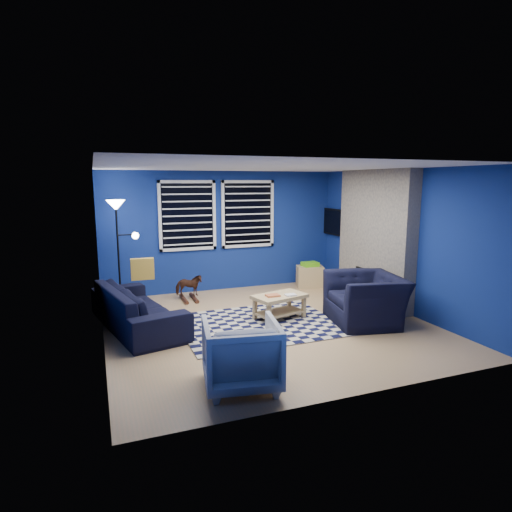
{
  "coord_description": "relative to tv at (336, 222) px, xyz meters",
  "views": [
    {
      "loc": [
        -2.53,
        -6.12,
        2.27
      ],
      "look_at": [
        -0.09,
        0.3,
        1.08
      ],
      "focal_mm": 30.0,
      "sensor_mm": 36.0,
      "label": 1
    }
  ],
  "objects": [
    {
      "name": "floor",
      "position": [
        -2.45,
        -2.0,
        -1.4
      ],
      "size": [
        5.0,
        5.0,
        0.0
      ],
      "primitive_type": "plane",
      "color": "tan",
      "rests_on": "ground"
    },
    {
      "name": "fireplace",
      "position": [
        -0.09,
        -1.5,
        -0.2
      ],
      "size": [
        0.65,
        2.0,
        2.5
      ],
      "color": "gray",
      "rests_on": "floor"
    },
    {
      "name": "floor_lamp",
      "position": [
        -4.57,
        -0.08,
        0.2
      ],
      "size": [
        0.53,
        0.33,
        1.96
      ],
      "color": "black",
      "rests_on": "floor"
    },
    {
      "name": "rug",
      "position": [
        -2.59,
        -1.96,
        -1.39
      ],
      "size": [
        2.52,
        2.02,
        0.02
      ],
      "primitive_type": "cube",
      "rotation": [
        0.0,
        0.0,
        0.01
      ],
      "color": "black",
      "rests_on": "floor"
    },
    {
      "name": "wall_left",
      "position": [
        -4.95,
        -2.0,
        -0.15
      ],
      "size": [
        0.0,
        5.0,
        5.0
      ],
      "primitive_type": "plane",
      "rotation": [
        1.57,
        0.0,
        1.57
      ],
      "color": "navy",
      "rests_on": "floor"
    },
    {
      "name": "sofa",
      "position": [
        -4.42,
        -1.39,
        -1.07
      ],
      "size": [
        2.41,
        1.37,
        0.66
      ],
      "primitive_type": "imported",
      "rotation": [
        0.0,
        0.0,
        1.79
      ],
      "color": "black",
      "rests_on": "floor"
    },
    {
      "name": "wall_back",
      "position": [
        -2.45,
        0.5,
        -0.15
      ],
      "size": [
        5.0,
        0.0,
        5.0
      ],
      "primitive_type": "plane",
      "rotation": [
        1.57,
        0.0,
        0.0
      ],
      "color": "navy",
      "rests_on": "floor"
    },
    {
      "name": "wall_right",
      "position": [
        0.05,
        -2.0,
        -0.15
      ],
      "size": [
        0.0,
        5.0,
        5.0
      ],
      "primitive_type": "plane",
      "rotation": [
        1.57,
        0.0,
        -1.57
      ],
      "color": "navy",
      "rests_on": "floor"
    },
    {
      "name": "armchair_bent",
      "position": [
        -3.53,
        -3.85,
        -1.01
      ],
      "size": [
        0.96,
        0.98,
        0.77
      ],
      "primitive_type": "imported",
      "rotation": [
        0.0,
        0.0,
        2.96
      ],
      "color": "gray",
      "rests_on": "floor"
    },
    {
      "name": "armchair_big",
      "position": [
        -0.92,
        -2.47,
        -1.0
      ],
      "size": [
        1.4,
        1.28,
        0.79
      ],
      "primitive_type": "imported",
      "rotation": [
        0.0,
        0.0,
        -1.77
      ],
      "color": "black",
      "rests_on": "floor"
    },
    {
      "name": "window_left",
      "position": [
        -3.2,
        0.46,
        0.2
      ],
      "size": [
        1.17,
        0.06,
        1.42
      ],
      "color": "black",
      "rests_on": "wall_back"
    },
    {
      "name": "ceiling",
      "position": [
        -2.45,
        -2.0,
        1.1
      ],
      "size": [
        5.0,
        5.0,
        0.0
      ],
      "primitive_type": "plane",
      "rotation": [
        3.14,
        0.0,
        0.0
      ],
      "color": "white",
      "rests_on": "wall_back"
    },
    {
      "name": "throw_pillow",
      "position": [
        -4.27,
        -0.92,
        -0.56
      ],
      "size": [
        0.38,
        0.12,
        0.36
      ],
      "primitive_type": "cube",
      "rotation": [
        0.0,
        0.0,
        -0.02
      ],
      "color": "gold",
      "rests_on": "sofa"
    },
    {
      "name": "window_right",
      "position": [
        -1.9,
        0.46,
        0.2
      ],
      "size": [
        1.17,
        0.06,
        1.42
      ],
      "color": "black",
      "rests_on": "wall_back"
    },
    {
      "name": "coffee_table",
      "position": [
        -2.15,
        -1.8,
        -1.1
      ],
      "size": [
        0.97,
        0.71,
        0.44
      ],
      "rotation": [
        0.0,
        0.0,
        0.25
      ],
      "color": "tan",
      "rests_on": "rug"
    },
    {
      "name": "cabinet",
      "position": [
        -0.63,
        -0.0,
        -1.15
      ],
      "size": [
        0.64,
        0.52,
        0.55
      ],
      "rotation": [
        0.0,
        0.0,
        -0.3
      ],
      "color": "tan",
      "rests_on": "floor"
    },
    {
      "name": "rocking_horse",
      "position": [
        -3.33,
        -0.11,
        -1.11
      ],
      "size": [
        0.36,
        0.56,
        0.44
      ],
      "primitive_type": "imported",
      "rotation": [
        0.0,
        0.0,
        1.3
      ],
      "color": "#452D16",
      "rests_on": "floor"
    },
    {
      "name": "tv",
      "position": [
        0.0,
        0.0,
        0.0
      ],
      "size": [
        0.07,
        1.0,
        0.58
      ],
      "color": "black",
      "rests_on": "wall_right"
    }
  ]
}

